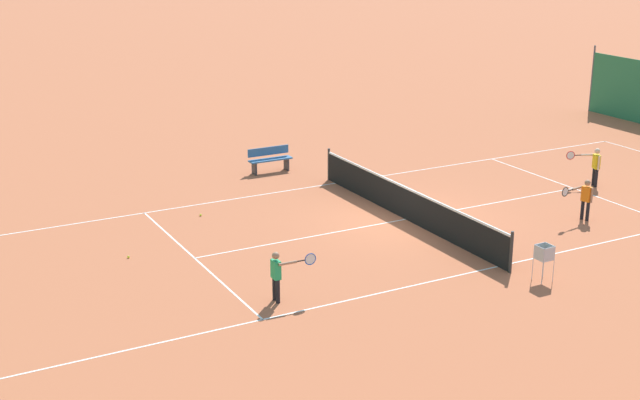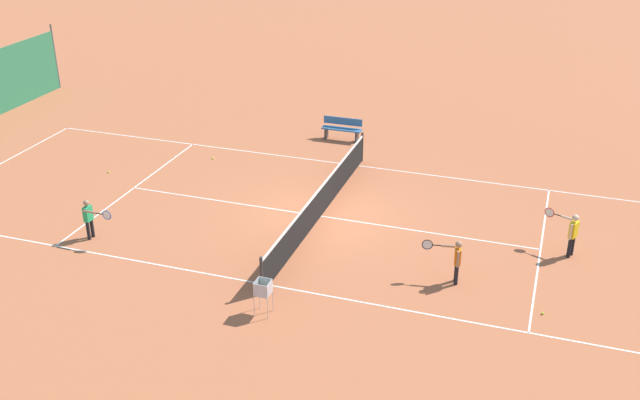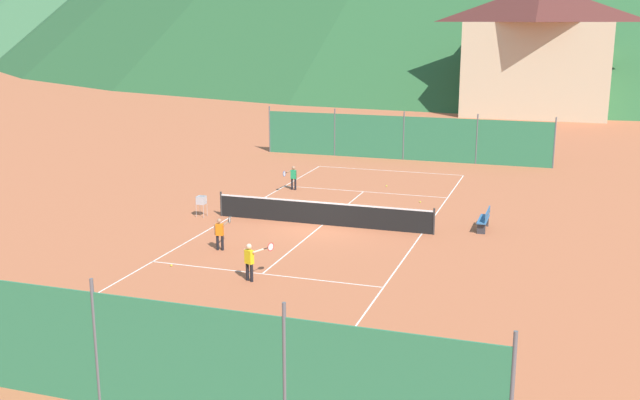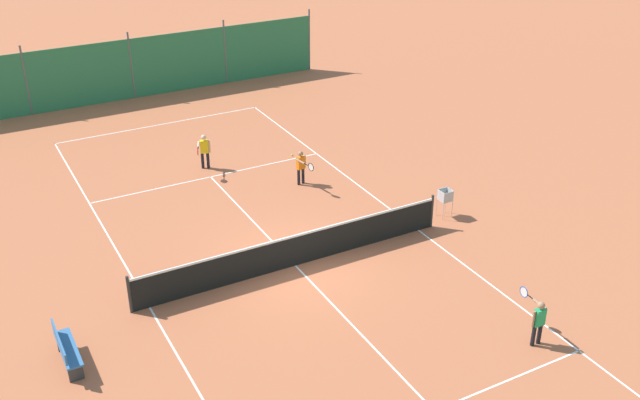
{
  "view_description": "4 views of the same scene",
  "coord_description": "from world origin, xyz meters",
  "px_view_note": "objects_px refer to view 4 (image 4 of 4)",
  "views": [
    {
      "loc": [
        -20.01,
        13.59,
        8.24
      ],
      "look_at": [
        1.03,
        2.23,
        0.63
      ],
      "focal_mm": 50.0,
      "sensor_mm": 36.0,
      "label": 1
    },
    {
      "loc": [
        -19.0,
        -6.38,
        10.11
      ],
      "look_at": [
        -0.68,
        -0.21,
        0.88
      ],
      "focal_mm": 42.0,
      "sensor_mm": 36.0,
      "label": 2
    },
    {
      "loc": [
        9.17,
        -27.99,
        8.13
      ],
      "look_at": [
        -0.61,
        1.48,
        0.66
      ],
      "focal_mm": 42.0,
      "sensor_mm": 36.0,
      "label": 3
    },
    {
      "loc": [
        7.69,
        15.6,
        11.02
      ],
      "look_at": [
        -1.52,
        -1.37,
        1.02
      ],
      "focal_mm": 42.0,
      "sensor_mm": 36.0,
      "label": 4
    }
  ],
  "objects_px": {
    "ball_hopper": "(445,197)",
    "courtside_bench": "(66,349)",
    "tennis_net": "(295,250)",
    "player_near_service": "(301,166)",
    "player_near_baseline": "(538,319)",
    "tennis_ball_mid_court": "(292,155)",
    "player_far_service": "(204,149)"
  },
  "relations": [
    {
      "from": "tennis_net",
      "to": "ball_hopper",
      "type": "height_order",
      "value": "tennis_net"
    },
    {
      "from": "tennis_ball_mid_court",
      "to": "courtside_bench",
      "type": "distance_m",
      "value": 12.45
    },
    {
      "from": "courtside_bench",
      "to": "player_near_baseline",
      "type": "bearing_deg",
      "value": 155.73
    },
    {
      "from": "player_far_service",
      "to": "tennis_ball_mid_court",
      "type": "distance_m",
      "value": 3.25
    },
    {
      "from": "tennis_net",
      "to": "player_near_service",
      "type": "bearing_deg",
      "value": -119.23
    },
    {
      "from": "tennis_net",
      "to": "courtside_bench",
      "type": "height_order",
      "value": "tennis_net"
    },
    {
      "from": "tennis_ball_mid_court",
      "to": "ball_hopper",
      "type": "xyz_separation_m",
      "value": [
        -2.06,
        6.31,
        0.62
      ]
    },
    {
      "from": "player_far_service",
      "to": "tennis_ball_mid_court",
      "type": "xyz_separation_m",
      "value": [
        -3.14,
        0.47,
        -0.69
      ]
    },
    {
      "from": "courtside_bench",
      "to": "ball_hopper",
      "type": "bearing_deg",
      "value": -171.99
    },
    {
      "from": "tennis_net",
      "to": "player_near_baseline",
      "type": "distance_m",
      "value": 6.61
    },
    {
      "from": "player_near_baseline",
      "to": "tennis_net",
      "type": "bearing_deg",
      "value": -59.15
    },
    {
      "from": "player_near_baseline",
      "to": "player_far_service",
      "type": "xyz_separation_m",
      "value": [
        3.3,
        -12.8,
        0.03
      ]
    },
    {
      "from": "player_far_service",
      "to": "tennis_ball_mid_court",
      "type": "relative_size",
      "value": 18.88
    },
    {
      "from": "tennis_net",
      "to": "player_near_baseline",
      "type": "height_order",
      "value": "player_near_baseline"
    },
    {
      "from": "player_far_service",
      "to": "courtside_bench",
      "type": "bearing_deg",
      "value": 52.58
    },
    {
      "from": "player_near_service",
      "to": "tennis_ball_mid_court",
      "type": "height_order",
      "value": "player_near_service"
    },
    {
      "from": "tennis_net",
      "to": "player_near_service",
      "type": "relative_size",
      "value": 7.72
    },
    {
      "from": "player_near_service",
      "to": "courtside_bench",
      "type": "bearing_deg",
      "value": 32.86
    },
    {
      "from": "tennis_ball_mid_court",
      "to": "ball_hopper",
      "type": "bearing_deg",
      "value": 108.06
    },
    {
      "from": "tennis_net",
      "to": "tennis_ball_mid_court",
      "type": "relative_size",
      "value": 139.09
    },
    {
      "from": "tennis_net",
      "to": "player_near_service",
      "type": "xyz_separation_m",
      "value": [
        -2.46,
        -4.4,
        0.2
      ]
    },
    {
      "from": "player_near_baseline",
      "to": "player_far_service",
      "type": "relative_size",
      "value": 0.95
    },
    {
      "from": "player_far_service",
      "to": "player_near_service",
      "type": "bearing_deg",
      "value": 131.1
    },
    {
      "from": "ball_hopper",
      "to": "courtside_bench",
      "type": "bearing_deg",
      "value": 8.01
    },
    {
      "from": "tennis_net",
      "to": "ball_hopper",
      "type": "bearing_deg",
      "value": -176.21
    },
    {
      "from": "tennis_net",
      "to": "player_far_service",
      "type": "relative_size",
      "value": 7.37
    },
    {
      "from": "ball_hopper",
      "to": "courtside_bench",
      "type": "relative_size",
      "value": 0.59
    },
    {
      "from": "player_near_baseline",
      "to": "player_near_service",
      "type": "height_order",
      "value": "player_near_service"
    },
    {
      "from": "player_near_baseline",
      "to": "player_near_service",
      "type": "bearing_deg",
      "value": -84.74
    },
    {
      "from": "player_far_service",
      "to": "player_near_service",
      "type": "relative_size",
      "value": 1.05
    },
    {
      "from": "player_far_service",
      "to": "player_near_service",
      "type": "xyz_separation_m",
      "value": [
        -2.37,
        2.72,
        -0.03
      ]
    },
    {
      "from": "player_far_service",
      "to": "courtside_bench",
      "type": "distance_m",
      "value": 10.59
    }
  ]
}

